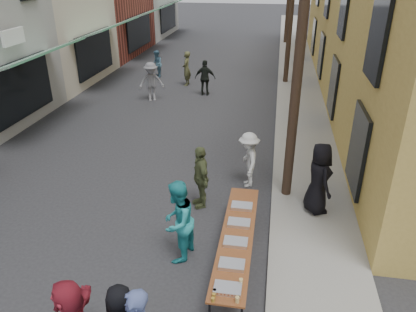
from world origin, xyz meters
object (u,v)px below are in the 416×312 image
(serving_table, at_px, (237,237))
(catering_tray_sausage, at_px, (228,289))
(guest_front_c, at_px, (178,222))
(server, at_px, (319,178))
(utility_pole_near, at_px, (301,35))

(serving_table, height_order, catering_tray_sausage, catering_tray_sausage)
(guest_front_c, bearing_deg, server, 137.31)
(utility_pole_near, xyz_separation_m, server, (0.75, -0.77, -3.44))
(serving_table, distance_m, catering_tray_sausage, 1.65)
(guest_front_c, distance_m, server, 3.94)
(utility_pole_near, height_order, catering_tray_sausage, utility_pole_near)
(catering_tray_sausage, bearing_deg, serving_table, 90.00)
(utility_pole_near, xyz_separation_m, guest_front_c, (-2.42, -3.11, -3.53))
(serving_table, bearing_deg, catering_tray_sausage, -90.00)
(utility_pole_near, bearing_deg, server, -45.78)
(catering_tray_sausage, xyz_separation_m, server, (1.85, 3.96, 0.27))
(server, bearing_deg, guest_front_c, 105.42)
(serving_table, xyz_separation_m, server, (1.85, 2.31, 0.35))
(utility_pole_near, distance_m, guest_front_c, 5.29)
(utility_pole_near, height_order, server, utility_pole_near)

